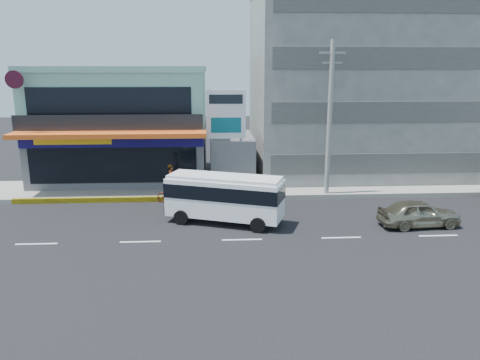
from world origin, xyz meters
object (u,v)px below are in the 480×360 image
shop_building (125,126)px  utility_pole_near (330,119)px  satellite_dish (232,136)px  minibus (225,195)px  concrete_building (357,85)px  sedan (419,213)px  motorcycle_rider (172,190)px  billboard (226,120)px

shop_building → utility_pole_near: size_ratio=1.24×
satellite_dish → utility_pole_near: (6.00, -3.60, 1.57)m
utility_pole_near → minibus: 9.01m
satellite_dish → concrete_building: bearing=21.8°
satellite_dish → sedan: 13.80m
motorcycle_rider → minibus: bearing=-52.1°
satellite_dish → motorcycle_rider: satellite_dish is taller
sedan → motorcycle_rider: size_ratio=1.75×
concrete_building → utility_pole_near: concrete_building is taller
concrete_building → satellite_dish: 11.30m
shop_building → utility_pole_near: 15.50m
satellite_dish → motorcycle_rider: 6.43m
billboard → utility_pole_near: size_ratio=0.69×
billboard → utility_pole_near: (6.50, -1.80, 0.22)m
concrete_building → motorcycle_rider: 17.37m
shop_building → sedan: shop_building is taller
sedan → minibus: bearing=79.3°
concrete_building → sedan: (-0.40, -13.50, -6.27)m
concrete_building → satellite_dish: bearing=-158.2°
utility_pole_near → shop_building: bearing=154.9°
shop_building → utility_pole_near: bearing=-25.1°
utility_pole_near → motorcycle_rider: 10.92m
concrete_building → satellite_dish: size_ratio=10.67×
shop_building → billboard: bearing=-32.3°
satellite_dish → billboard: 2.31m
minibus → motorcycle_rider: minibus is taller
utility_pole_near → minibus: utility_pole_near is taller
minibus → motorcycle_rider: bearing=127.9°
minibus → utility_pole_near: bearing=34.8°
shop_building → satellite_dish: (8.00, -2.95, -0.42)m
billboard → motorcycle_rider: size_ratio=2.82×
utility_pole_near → satellite_dish: bearing=149.0°
sedan → billboard: bearing=48.4°
billboard → minibus: bearing=-92.5°
concrete_building → satellite_dish: (-10.00, -4.00, -3.42)m
satellite_dish → minibus: size_ratio=0.23×
shop_building → sedan: bearing=-35.3°
motorcycle_rider → sedan: bearing=-21.3°
utility_pole_near → sedan: (3.60, -5.90, -4.42)m
concrete_building → billboard: size_ratio=2.32×
utility_pole_near → billboard: bearing=164.5°
concrete_building → billboard: bearing=-151.1°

